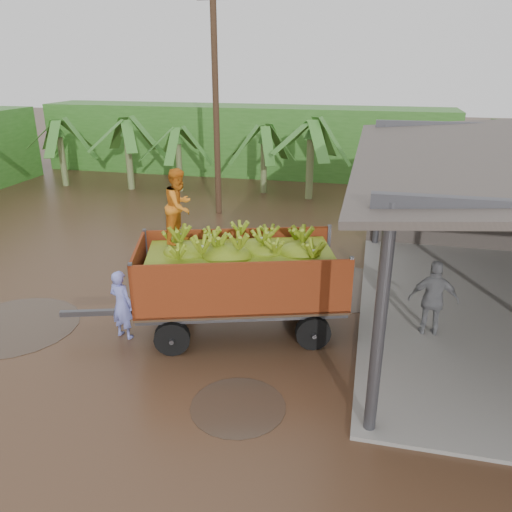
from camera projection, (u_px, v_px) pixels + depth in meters
The scene contains 7 objects.
ground at pixel (163, 302), 12.89m from camera, with size 100.00×100.00×0.00m, color black.
hedge_north at pixel (242, 140), 27.16m from camera, with size 22.00×3.00×3.60m, color #2D661E.
banana_trailer at pixel (239, 274), 11.13m from camera, with size 6.36×3.45×3.73m.
man_blue at pixel (122, 304), 11.02m from camera, with size 0.59×0.39×1.61m, color #7881DA.
man_grey at pixel (433, 300), 10.98m from camera, with size 1.07×0.45×1.83m, color slate.
utility_pole at pixel (216, 104), 18.91m from camera, with size 1.20×0.24×8.51m.
banana_plants at pixel (80, 169), 19.69m from camera, with size 25.50×20.18×4.34m.
Camera 1 is at (4.98, -10.71, 5.83)m, focal length 35.00 mm.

